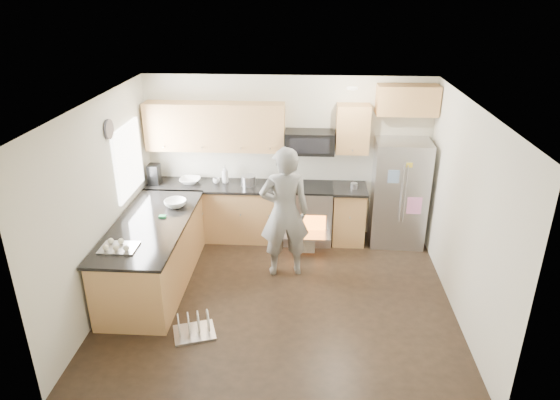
# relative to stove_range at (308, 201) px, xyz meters

# --- Properties ---
(ground) EXTENTS (4.50, 4.50, 0.00)m
(ground) POSITION_rel_stove_range_xyz_m (-0.35, -1.69, -0.68)
(ground) COLOR black
(ground) RESTS_ON ground
(room_shell) EXTENTS (4.54, 4.04, 2.62)m
(room_shell) POSITION_rel_stove_range_xyz_m (-0.39, -1.68, 1.00)
(room_shell) COLOR silver
(room_shell) RESTS_ON ground
(back_cabinet_run) EXTENTS (4.45, 0.64, 2.50)m
(back_cabinet_run) POSITION_rel_stove_range_xyz_m (-0.94, 0.05, 0.29)
(back_cabinet_run) COLOR tan
(back_cabinet_run) RESTS_ON ground
(peninsula) EXTENTS (0.96, 2.36, 1.02)m
(peninsula) POSITION_rel_stove_range_xyz_m (-2.10, -1.44, -0.21)
(peninsula) COLOR tan
(peninsula) RESTS_ON ground
(stove_range) EXTENTS (0.76, 0.97, 1.79)m
(stove_range) POSITION_rel_stove_range_xyz_m (0.00, 0.00, 0.00)
(stove_range) COLOR #B7B7BC
(stove_range) RESTS_ON ground
(refrigerator) EXTENTS (0.85, 0.68, 1.69)m
(refrigerator) POSITION_rel_stove_range_xyz_m (1.42, 0.01, 0.17)
(refrigerator) COLOR #B7B7BC
(refrigerator) RESTS_ON ground
(person) EXTENTS (0.76, 0.57, 1.90)m
(person) POSITION_rel_stove_range_xyz_m (-0.32, -1.06, 0.27)
(person) COLOR gray
(person) RESTS_ON ground
(dish_rack) EXTENTS (0.58, 0.52, 0.30)m
(dish_rack) POSITION_rel_stove_range_xyz_m (-1.32, -2.53, -0.60)
(dish_rack) COLOR #B7B7BC
(dish_rack) RESTS_ON ground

